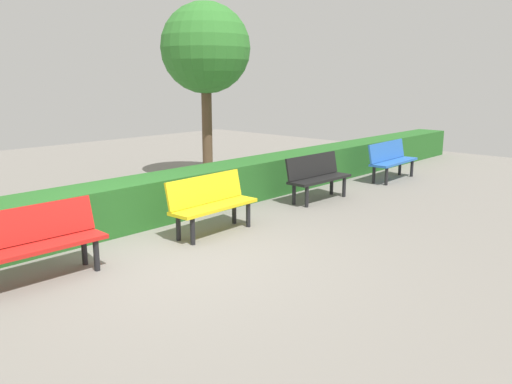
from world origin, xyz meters
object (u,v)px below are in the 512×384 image
object	(u,v)px
tree_near	(205,49)
bench_red	(36,240)
bench_blue	(391,159)
bench_black	(317,175)
bench_yellow	(211,201)

from	to	relation	value
tree_near	bench_red	bearing A→B (deg)	29.99
bench_blue	tree_near	size ratio (longest dim) A/B	0.41
bench_red	bench_black	bearing A→B (deg)	-178.42
bench_black	tree_near	distance (m)	4.00
bench_black	bench_red	xyz separation A→B (m)	(5.42, 0.00, 0.00)
bench_blue	bench_red	bearing A→B (deg)	-2.67
bench_blue	bench_red	world-z (taller)	bench_blue
bench_black	bench_red	world-z (taller)	bench_black
tree_near	bench_yellow	bearing A→B (deg)	48.49
bench_black	bench_yellow	world-z (taller)	same
bench_yellow	bench_red	bearing A→B (deg)	-3.92
bench_blue	bench_red	xyz separation A→B (m)	(8.21, -0.04, -0.00)
bench_red	tree_near	xyz separation A→B (m)	(-5.52, -3.19, 2.41)
bench_blue	bench_red	size ratio (longest dim) A/B	1.05
bench_black	bench_yellow	size ratio (longest dim) A/B	0.99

